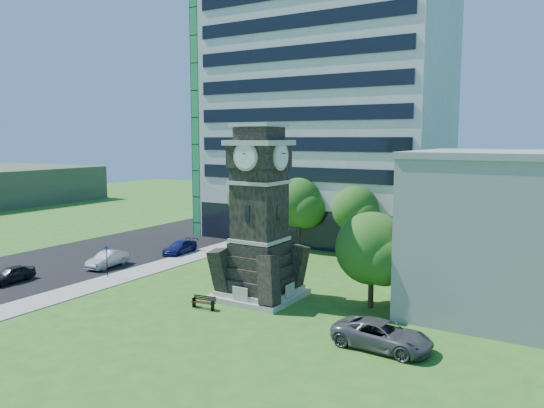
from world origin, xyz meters
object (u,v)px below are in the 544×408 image
Objects in this scene: car_street_north at (180,247)px; street_sign at (107,258)px; car_street_mid at (108,259)px; park_bench at (204,302)px; car_street_south at (11,274)px; clock_tower at (260,224)px; car_east_lot at (382,335)px.

car_street_north is 1.61× the size of street_sign.
park_bench is at bearing -24.49° from car_street_mid.
car_street_north is (4.39, 14.82, -0.03)m from car_street_south.
street_sign reaches higher than car_street_north.
clock_tower is 2.28× the size of car_east_lot.
clock_tower is 14.05m from street_sign.
car_street_south is 29.39m from car_east_lot.
car_street_mid is 1.00× the size of car_street_north.
park_bench is at bearing -115.48° from clock_tower.
car_street_mid is at bearing 152.85° from park_bench.
clock_tower reaches higher than car_street_north.
car_street_north is at bearing 126.74° from park_bench.
park_bench is 11.82m from street_sign.
clock_tower is 17.18m from car_street_north.
clock_tower is at bearing 55.30° from park_bench.
car_street_mid is at bearing 177.63° from clock_tower.
car_street_mid reaches higher than car_street_north.
clock_tower is 7.39× the size of park_bench.
park_bench is (12.51, -12.10, -0.16)m from car_street_north.
car_east_lot is 2.06× the size of street_sign.
car_street_south is at bearing 97.71° from car_east_lot.
car_street_north is at bearing 70.00° from car_street_mid.
car_street_south is at bearing -160.42° from clock_tower.
car_street_south is 7.29m from street_sign.
clock_tower is at bearing 70.72° from car_east_lot.
car_street_south reaches higher than car_street_north.
street_sign is (2.73, -2.47, 0.94)m from car_street_mid.
street_sign is (-11.57, 2.15, 1.18)m from park_bench.
park_bench is 0.64× the size of street_sign.
street_sign is (-13.45, -1.80, -3.65)m from clock_tower.
car_street_north is at bearing 150.51° from clock_tower.
clock_tower is 2.92× the size of car_street_mid.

